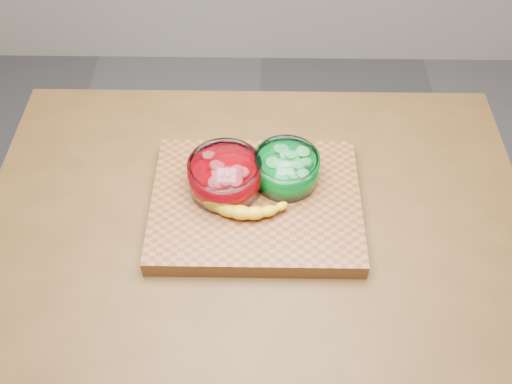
{
  "coord_description": "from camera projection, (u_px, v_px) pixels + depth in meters",
  "views": [
    {
      "loc": [
        0.01,
        -0.78,
        1.89
      ],
      "look_at": [
        0.0,
        0.0,
        0.96
      ],
      "focal_mm": 40.0,
      "sensor_mm": 36.0,
      "label": 1
    }
  ],
  "objects": [
    {
      "name": "bowl_green",
      "position": [
        286.0,
        169.0,
        1.24
      ],
      "size": [
        0.14,
        0.14,
        0.07
      ],
      "color": "white",
      "rests_on": "cutting_board"
    },
    {
      "name": "ground",
      "position": [
        256.0,
        372.0,
        1.94
      ],
      "size": [
        3.5,
        3.5,
        0.0
      ],
      "primitive_type": "plane",
      "color": "#525357",
      "rests_on": "ground"
    },
    {
      "name": "bowl_red",
      "position": [
        225.0,
        176.0,
        1.22
      ],
      "size": [
        0.16,
        0.16,
        0.07
      ],
      "color": "white",
      "rests_on": "cutting_board"
    },
    {
      "name": "counter",
      "position": [
        256.0,
        308.0,
        1.6
      ],
      "size": [
        1.2,
        0.8,
        0.9
      ],
      "primitive_type": "cube",
      "color": "#4F3417",
      "rests_on": "ground"
    },
    {
      "name": "banana",
      "position": [
        238.0,
        194.0,
        1.21
      ],
      "size": [
        0.24,
        0.16,
        0.04
      ],
      "primitive_type": null,
      "color": "gold",
      "rests_on": "cutting_board"
    },
    {
      "name": "cutting_board",
      "position": [
        256.0,
        204.0,
        1.24
      ],
      "size": [
        0.45,
        0.35,
        0.04
      ],
      "primitive_type": "cube",
      "color": "brown",
      "rests_on": "counter"
    }
  ]
}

